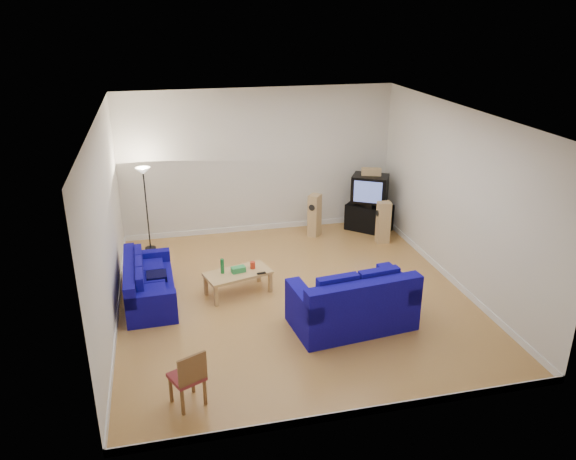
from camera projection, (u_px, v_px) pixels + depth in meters
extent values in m
cube|color=#97632E|center=(293.00, 296.00, 9.94)|extent=(6.00, 6.50, 0.01)
cube|color=white|center=(294.00, 114.00, 8.75)|extent=(6.00, 6.50, 0.01)
cube|color=silver|center=(258.00, 162.00, 12.28)|extent=(6.00, 0.01, 3.20)
cube|color=silver|center=(361.00, 305.00, 6.41)|extent=(6.00, 0.01, 3.20)
cube|color=silver|center=(106.00, 226.00, 8.71)|extent=(0.01, 6.50, 3.20)
cube|color=silver|center=(457.00, 198.00, 9.98)|extent=(0.01, 6.50, 3.20)
cube|color=white|center=(260.00, 227.00, 12.84)|extent=(6.00, 0.02, 0.12)
cube|color=white|center=(354.00, 413.00, 6.99)|extent=(6.00, 0.02, 0.12)
cube|color=white|center=(118.00, 312.00, 9.29)|extent=(0.02, 6.50, 0.12)
cube|color=white|center=(447.00, 276.00, 10.55)|extent=(0.02, 6.50, 0.12)
cube|color=#070269|center=(150.00, 291.00, 9.73)|extent=(0.86, 1.90, 0.36)
cube|color=#070269|center=(130.00, 274.00, 9.52)|extent=(0.24, 1.88, 0.37)
cube|color=#070269|center=(148.00, 257.00, 10.38)|extent=(0.81, 0.21, 0.20)
cube|color=#070269|center=(151.00, 299.00, 8.87)|extent=(0.81, 0.21, 0.20)
cube|color=black|center=(157.00, 276.00, 9.66)|extent=(0.35, 0.35, 0.10)
cube|color=#070269|center=(351.00, 311.00, 8.97)|extent=(1.99, 1.26, 0.47)
cube|color=#070269|center=(364.00, 297.00, 8.44)|extent=(1.90, 0.46, 0.48)
cube|color=#070269|center=(304.00, 300.00, 8.57)|extent=(0.36, 1.07, 0.27)
cube|color=#070269|center=(398.00, 283.00, 9.09)|extent=(0.36, 1.07, 0.27)
cube|color=black|center=(348.00, 288.00, 8.98)|extent=(0.49, 0.49, 0.13)
cube|color=tan|center=(238.00, 273.00, 9.89)|extent=(1.25, 0.86, 0.05)
cube|color=tan|center=(216.00, 296.00, 9.54)|extent=(0.07, 0.07, 0.36)
cube|color=tan|center=(206.00, 285.00, 9.92)|extent=(0.07, 0.07, 0.36)
cube|color=tan|center=(270.00, 283.00, 10.01)|extent=(0.07, 0.07, 0.36)
cube|color=tan|center=(259.00, 272.00, 10.39)|extent=(0.07, 0.07, 0.36)
cylinder|color=#197233|center=(222.00, 266.00, 9.79)|extent=(0.07, 0.07, 0.27)
cube|color=green|center=(238.00, 269.00, 9.86)|extent=(0.26, 0.18, 0.10)
cylinder|color=red|center=(253.00, 265.00, 10.00)|extent=(0.12, 0.12, 0.13)
cube|color=black|center=(261.00, 273.00, 9.82)|extent=(0.16, 0.07, 0.02)
cube|color=black|center=(369.00, 217.00, 12.76)|extent=(1.09, 1.07, 0.60)
cube|color=black|center=(369.00, 204.00, 12.57)|extent=(0.50, 0.52, 0.09)
cube|color=black|center=(370.00, 188.00, 12.51)|extent=(0.95, 0.87, 0.59)
cube|color=#46569B|center=(368.00, 192.00, 12.25)|extent=(0.54, 0.32, 0.48)
cube|color=tan|center=(371.00, 172.00, 12.40)|extent=(0.47, 0.31, 0.15)
cube|color=tan|center=(315.00, 215.00, 12.38)|extent=(0.35, 0.36, 0.95)
cylinder|color=black|center=(312.00, 208.00, 12.18)|extent=(0.12, 0.11, 0.14)
cube|color=tan|center=(383.00, 223.00, 12.01)|extent=(0.28, 0.23, 0.92)
cylinder|color=black|center=(378.00, 213.00, 11.91)|extent=(0.03, 0.14, 0.14)
cylinder|color=black|center=(151.00, 248.00, 11.86)|extent=(0.23, 0.23, 0.03)
cylinder|color=black|center=(147.00, 211.00, 11.54)|extent=(0.03, 0.03, 1.66)
cone|color=white|center=(143.00, 171.00, 11.23)|extent=(0.30, 0.30, 0.13)
cube|color=brown|center=(183.00, 402.00, 6.98)|extent=(0.05, 0.05, 0.39)
cube|color=brown|center=(171.00, 389.00, 7.21)|extent=(0.05, 0.05, 0.39)
cube|color=brown|center=(205.00, 392.00, 7.16)|extent=(0.05, 0.05, 0.39)
cube|color=brown|center=(193.00, 380.00, 7.39)|extent=(0.05, 0.05, 0.39)
cube|color=maroon|center=(187.00, 377.00, 7.11)|extent=(0.52, 0.52, 0.05)
cube|color=brown|center=(192.00, 369.00, 6.90)|extent=(0.37, 0.19, 0.39)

